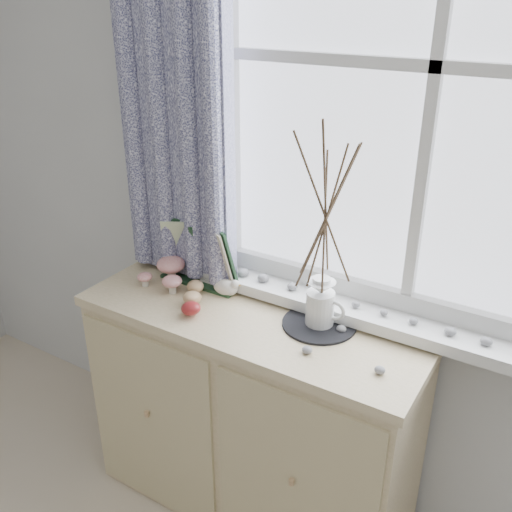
% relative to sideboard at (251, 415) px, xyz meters
% --- Properties ---
extents(sideboard, '(1.20, 0.45, 0.85)m').
position_rel_sideboard_xyz_m(sideboard, '(0.00, 0.00, 0.00)').
color(sideboard, beige).
rests_on(sideboard, ground).
extents(botanical_book, '(0.36, 0.13, 0.25)m').
position_rel_sideboard_xyz_m(botanical_book, '(-0.28, 0.07, 0.55)').
color(botanical_book, '#1B3921').
rests_on(botanical_book, sideboard).
extents(toadstool_cluster, '(0.18, 0.16, 0.10)m').
position_rel_sideboard_xyz_m(toadstool_cluster, '(-0.37, 0.03, 0.48)').
color(toadstool_cluster, beige).
rests_on(toadstool_cluster, sideboard).
extents(wooden_eggs, '(0.14, 0.18, 0.07)m').
position_rel_sideboard_xyz_m(wooden_eggs, '(-0.20, -0.04, 0.45)').
color(wooden_eggs, tan).
rests_on(wooden_eggs, sideboard).
extents(songbird_figurine, '(0.13, 0.07, 0.07)m').
position_rel_sideboard_xyz_m(songbird_figurine, '(-0.15, 0.07, 0.46)').
color(songbird_figurine, white).
rests_on(songbird_figurine, sideboard).
extents(crocheted_doily, '(0.24, 0.24, 0.01)m').
position_rel_sideboard_xyz_m(crocheted_doily, '(0.22, 0.07, 0.43)').
color(crocheted_doily, black).
rests_on(crocheted_doily, sideboard).
extents(twig_pitcher, '(0.26, 0.26, 0.69)m').
position_rel_sideboard_xyz_m(twig_pitcher, '(0.22, 0.07, 0.82)').
color(twig_pitcher, silver).
rests_on(twig_pitcher, crocheted_doily).
extents(sideboard_pebbles, '(0.25, 0.19, 0.02)m').
position_rel_sideboard_xyz_m(sideboard_pebbles, '(0.35, -0.03, 0.44)').
color(sideboard_pebbles, '#9A9A9C').
rests_on(sideboard_pebbles, sideboard).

